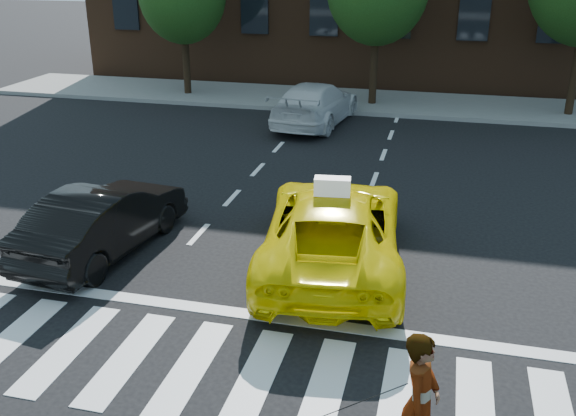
{
  "coord_description": "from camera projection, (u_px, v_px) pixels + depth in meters",
  "views": [
    {
      "loc": [
        3.26,
        -7.16,
        5.68
      ],
      "look_at": [
        0.54,
        3.7,
        1.1
      ],
      "focal_mm": 40.0,
      "sensor_mm": 36.0,
      "label": 1
    }
  ],
  "objects": [
    {
      "name": "black_sedan",
      "position": [
        104.0,
        220.0,
        12.63
      ],
      "size": [
        1.89,
        4.29,
        1.37
      ],
      "primitive_type": "imported",
      "rotation": [
        0.0,
        0.0,
        3.03
      ],
      "color": "black",
      "rests_on": "ground"
    },
    {
      "name": "crosswalk",
      "position": [
        191.0,
        367.0,
        9.31
      ],
      "size": [
        13.0,
        2.4,
        0.01
      ],
      "primitive_type": "cube",
      "color": "silver",
      "rests_on": "ground"
    },
    {
      "name": "ground",
      "position": [
        191.0,
        368.0,
        9.31
      ],
      "size": [
        120.0,
        120.0,
        0.0
      ],
      "primitive_type": "plane",
      "color": "black",
      "rests_on": "ground"
    },
    {
      "name": "stop_line",
      "position": [
        227.0,
        311.0,
        10.75
      ],
      "size": [
        12.0,
        0.3,
        0.01
      ],
      "primitive_type": "cube",
      "color": "silver",
      "rests_on": "ground"
    },
    {
      "name": "sidewalk_far",
      "position": [
        361.0,
        101.0,
        25.0
      ],
      "size": [
        30.0,
        4.0,
        0.15
      ],
      "primitive_type": "cube",
      "color": "slate",
      "rests_on": "ground"
    },
    {
      "name": "white_suv",
      "position": [
        315.0,
        104.0,
        21.84
      ],
      "size": [
        2.52,
        5.1,
        1.43
      ],
      "primitive_type": "imported",
      "rotation": [
        0.0,
        0.0,
        3.03
      ],
      "color": "silver",
      "rests_on": "ground"
    },
    {
      "name": "taxi_sign",
      "position": [
        332.0,
        186.0,
        11.54
      ],
      "size": [
        0.68,
        0.36,
        0.32
      ],
      "primitive_type": "cube",
      "rotation": [
        0.0,
        0.0,
        3.27
      ],
      "color": "white",
      "rests_on": "taxi"
    },
    {
      "name": "woman",
      "position": [
        420.0,
        403.0,
        7.25
      ],
      "size": [
        0.54,
        0.72,
        1.78
      ],
      "primitive_type": "imported",
      "rotation": [
        0.0,
        0.0,
        1.38
      ],
      "color": "#999999",
      "rests_on": "ground"
    },
    {
      "name": "taxi",
      "position": [
        333.0,
        228.0,
        12.07
      ],
      "size": [
        3.17,
        5.71,
        1.51
      ],
      "primitive_type": "imported",
      "rotation": [
        0.0,
        0.0,
        3.27
      ],
      "color": "yellow",
      "rests_on": "ground"
    }
  ]
}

